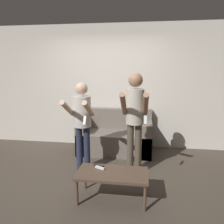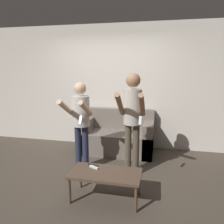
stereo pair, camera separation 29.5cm
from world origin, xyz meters
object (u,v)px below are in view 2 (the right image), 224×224
at_px(coffee_table, 105,175).
at_px(remote_far, 93,165).
at_px(remote_near, 94,167).
at_px(person_standing_left, 81,118).
at_px(couch, 117,137).
at_px(person_standing_right, 132,114).

bearing_deg(coffee_table, remote_far, 146.10).
distance_m(remote_near, remote_far, 0.06).
relative_size(person_standing_left, remote_near, 10.19).
bearing_deg(remote_near, remote_far, 117.40).
distance_m(couch, coffee_table, 1.76).
bearing_deg(person_standing_left, remote_far, -56.97).
xyz_separation_m(coffee_table, remote_far, (-0.22, 0.14, 0.05)).
xyz_separation_m(person_standing_left, person_standing_right, (0.88, -0.00, 0.10)).
relative_size(person_standing_right, remote_far, 10.98).
xyz_separation_m(couch, coffee_table, (0.18, -1.75, 0.04)).
bearing_deg(person_standing_left, remote_near, -57.41).
bearing_deg(remote_near, couch, 89.89).
bearing_deg(remote_far, person_standing_right, 52.93).
relative_size(couch, remote_near, 10.11).
height_order(person_standing_left, person_standing_right, person_standing_right).
bearing_deg(person_standing_right, person_standing_left, 179.93).
distance_m(couch, person_standing_right, 1.30).
distance_m(person_standing_right, remote_far, 1.01).
height_order(couch, remote_far, couch).
bearing_deg(couch, person_standing_right, -65.82).
bearing_deg(person_standing_right, remote_near, -123.05).
xyz_separation_m(person_standing_left, coffee_table, (0.62, -0.77, -0.59)).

